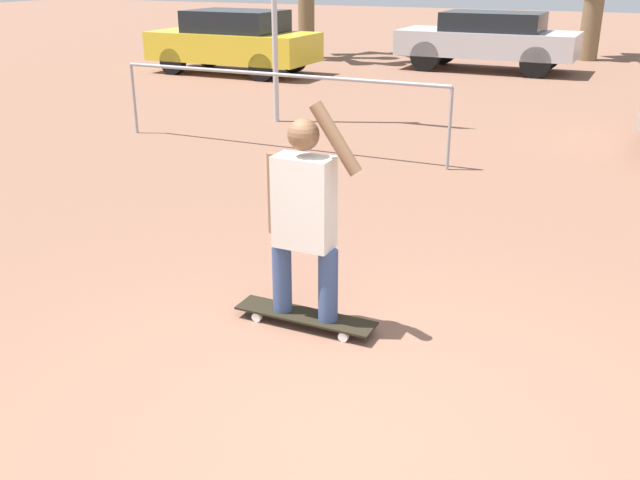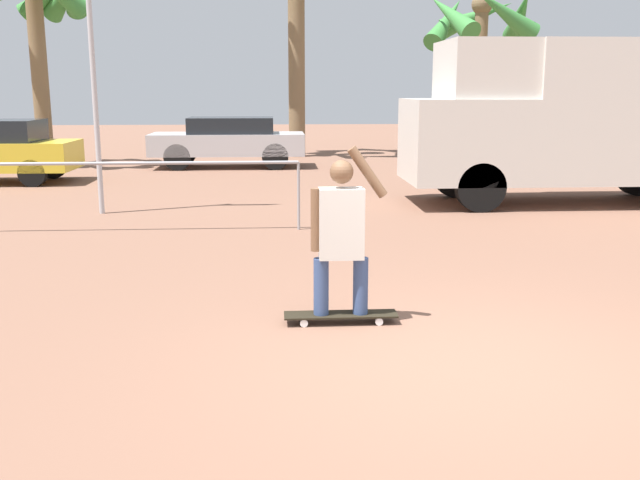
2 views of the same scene
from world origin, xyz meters
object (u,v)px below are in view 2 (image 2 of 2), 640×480
(camper_van, at_px, (576,116))
(flagpole, at_px, (97,20))
(person_skateboarder, at_px, (341,230))
(parked_car_silver, at_px, (229,140))
(palm_tree_near_van, at_px, (479,23))
(skateboard, at_px, (341,315))

(camper_van, relative_size, flagpole, 1.12)
(person_skateboarder, distance_m, parked_car_silver, 13.91)
(palm_tree_near_van, bearing_deg, skateboard, -109.29)
(person_skateboarder, height_order, palm_tree_near_van, palm_tree_near_van)
(person_skateboarder, xyz_separation_m, camper_van, (5.09, 6.90, 0.77))
(person_skateboarder, xyz_separation_m, palm_tree_near_van, (6.40, 18.28, 3.43))
(palm_tree_near_van, bearing_deg, person_skateboarder, -109.29)
(skateboard, distance_m, camper_van, 8.72)
(parked_car_silver, xyz_separation_m, palm_tree_near_van, (8.24, 4.49, 3.57))
(skateboard, height_order, person_skateboarder, person_skateboarder)
(skateboard, height_order, camper_van, camper_van)
(camper_van, bearing_deg, person_skateboarder, -126.42)
(camper_van, xyz_separation_m, flagpole, (-8.60, -0.64, 1.61))
(person_skateboarder, relative_size, flagpole, 0.28)
(palm_tree_near_van, bearing_deg, flagpole, -129.49)
(palm_tree_near_van, bearing_deg, parked_car_silver, -151.43)
(skateboard, distance_m, parked_car_silver, 13.93)
(camper_van, bearing_deg, parked_car_silver, 135.23)
(person_skateboarder, xyz_separation_m, flagpole, (-3.51, 6.26, 2.38))
(person_skateboarder, xyz_separation_m, parked_car_silver, (-1.85, 13.79, -0.13))
(person_skateboarder, bearing_deg, palm_tree_near_van, 70.71)
(skateboard, relative_size, palm_tree_near_van, 0.19)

